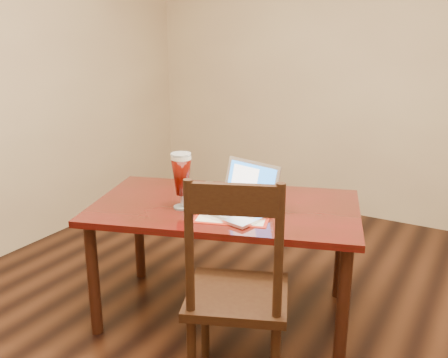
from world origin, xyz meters
The scene contains 3 objects.
room_shell centered at (0.00, 0.00, 1.76)m, with size 4.51×5.01×2.71m.
dining_table centered at (-0.39, 0.43, 0.63)m, with size 1.68×1.26×1.02m.
dining_chair centered at (-0.02, -0.10, 0.51)m, with size 0.59×0.58×1.08m.
Camera 1 is at (0.93, -1.88, 1.67)m, focal length 40.00 mm.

